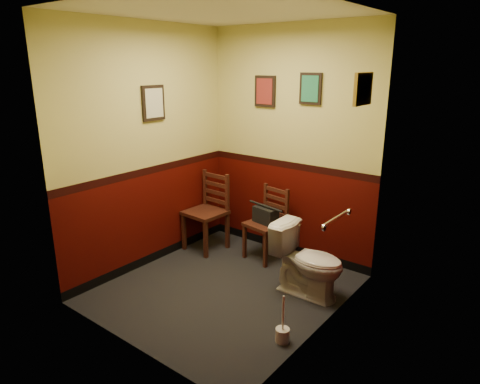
# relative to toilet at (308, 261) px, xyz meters

# --- Properties ---
(floor) EXTENTS (2.20, 2.40, 0.00)m
(floor) POSITION_rel_toilet_xyz_m (-0.72, -0.44, -0.36)
(floor) COLOR black
(floor) RESTS_ON ground
(ceiling) EXTENTS (2.20, 2.40, 0.00)m
(ceiling) POSITION_rel_toilet_xyz_m (-0.72, -0.44, 2.34)
(ceiling) COLOR silver
(ceiling) RESTS_ON ground
(wall_back) EXTENTS (2.20, 0.00, 2.70)m
(wall_back) POSITION_rel_toilet_xyz_m (-0.72, 0.76, 0.99)
(wall_back) COLOR #3C0703
(wall_back) RESTS_ON ground
(wall_front) EXTENTS (2.20, 0.00, 2.70)m
(wall_front) POSITION_rel_toilet_xyz_m (-0.72, -1.64, 0.99)
(wall_front) COLOR #3C0703
(wall_front) RESTS_ON ground
(wall_left) EXTENTS (0.00, 2.40, 2.70)m
(wall_left) POSITION_rel_toilet_xyz_m (-1.82, -0.44, 0.99)
(wall_left) COLOR #3C0703
(wall_left) RESTS_ON ground
(wall_right) EXTENTS (0.00, 2.40, 2.70)m
(wall_right) POSITION_rel_toilet_xyz_m (0.38, -0.44, 0.99)
(wall_right) COLOR #3C0703
(wall_right) RESTS_ON ground
(grab_bar) EXTENTS (0.05, 0.56, 0.06)m
(grab_bar) POSITION_rel_toilet_xyz_m (0.35, -0.19, 0.59)
(grab_bar) COLOR silver
(grab_bar) RESTS_ON wall_right
(framed_print_back_a) EXTENTS (0.28, 0.04, 0.36)m
(framed_print_back_a) POSITION_rel_toilet_xyz_m (-1.07, 0.74, 1.59)
(framed_print_back_a) COLOR black
(framed_print_back_a) RESTS_ON wall_back
(framed_print_back_b) EXTENTS (0.26, 0.04, 0.34)m
(framed_print_back_b) POSITION_rel_toilet_xyz_m (-0.47, 0.74, 1.64)
(framed_print_back_b) COLOR black
(framed_print_back_b) RESTS_ON wall_back
(framed_print_left) EXTENTS (0.04, 0.30, 0.38)m
(framed_print_left) POSITION_rel_toilet_xyz_m (-1.80, -0.34, 1.49)
(framed_print_left) COLOR black
(framed_print_left) RESTS_ON wall_left
(framed_print_right) EXTENTS (0.04, 0.34, 0.28)m
(framed_print_right) POSITION_rel_toilet_xyz_m (0.36, 0.16, 1.69)
(framed_print_right) COLOR olive
(framed_print_right) RESTS_ON wall_right
(toilet) EXTENTS (0.75, 0.43, 0.72)m
(toilet) POSITION_rel_toilet_xyz_m (0.00, 0.00, 0.00)
(toilet) COLOR white
(toilet) RESTS_ON floor
(toilet_brush) EXTENTS (0.12, 0.12, 0.43)m
(toilet_brush) POSITION_rel_toilet_xyz_m (0.23, -0.82, -0.29)
(toilet_brush) COLOR silver
(toilet_brush) RESTS_ON floor
(chair_left) EXTENTS (0.47, 0.47, 0.97)m
(chair_left) POSITION_rel_toilet_xyz_m (-1.57, 0.24, 0.12)
(chair_left) COLOR #4C2116
(chair_left) RESTS_ON floor
(chair_right) EXTENTS (0.47, 0.47, 0.87)m
(chair_right) POSITION_rel_toilet_xyz_m (-0.81, 0.47, 0.07)
(chair_right) COLOR #4C2116
(chair_right) RESTS_ON floor
(handbag) EXTENTS (0.32, 0.20, 0.22)m
(handbag) POSITION_rel_toilet_xyz_m (-0.82, 0.43, 0.19)
(handbag) COLOR black
(handbag) RESTS_ON chair_right
(tp_stack) EXTENTS (0.25, 0.15, 0.44)m
(tp_stack) POSITION_rel_toilet_xyz_m (-0.77, 0.66, -0.18)
(tp_stack) COLOR silver
(tp_stack) RESTS_ON floor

